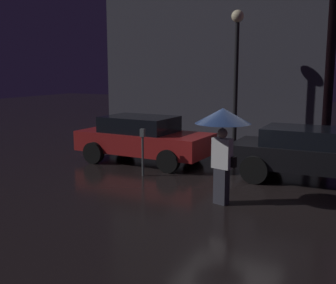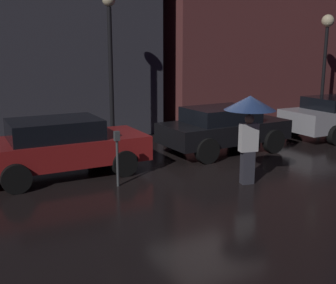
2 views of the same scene
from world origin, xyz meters
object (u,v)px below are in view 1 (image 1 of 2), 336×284
Objects in this scene: parked_car_black at (309,153)px; parking_meter at (143,147)px; street_lamp_near at (236,60)px; pedestrian_with_umbrella at (223,126)px; parked_car_red at (143,138)px.

parked_car_black is 3.06× the size of parking_meter.
street_lamp_near reaches higher than parked_car_black.
pedestrian_with_umbrella is 5.37m from street_lamp_near.
parked_car_black is 4.25m from street_lamp_near.
street_lamp_near is at bearing 118.74° from pedestrian_with_umbrella.
parked_car_red is 4.68m from pedestrian_with_umbrella.
street_lamp_near is at bearing 69.56° from parking_meter.
pedestrian_with_umbrella reaches higher than parked_car_black.
parking_meter is (-2.72, 1.31, -0.90)m from pedestrian_with_umbrella.
parking_meter is 0.27× the size of street_lamp_near.
parking_meter is at bearing 167.84° from pedestrian_with_umbrella.
pedestrian_with_umbrella is (-1.37, -2.78, 0.95)m from parked_car_black.
parked_car_black is 3.24m from pedestrian_with_umbrella.
parked_car_red is at bearing 155.37° from pedestrian_with_umbrella.
parked_car_red is at bearing 178.55° from parked_car_black.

